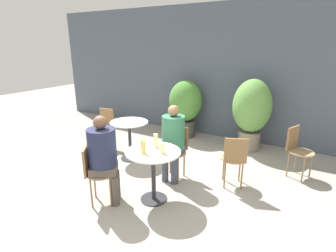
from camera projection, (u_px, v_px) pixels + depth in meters
ground_plane at (144, 203)px, 3.68m from camera, size 20.00×20.00×0.00m
storefront_wall at (225, 73)px, 5.89m from camera, size 10.00×0.06×3.00m
cafe_table_near at (153, 162)px, 3.59m from camera, size 0.76×0.76×0.75m
cafe_table_far at (129, 131)px, 4.93m from camera, size 0.71×0.71×0.75m
bistro_chair_0 at (176, 147)px, 4.30m from camera, size 0.39×0.40×0.84m
bistro_chair_1 at (94, 169)px, 3.54m from camera, size 0.45×0.44×0.84m
bistro_chair_2 at (105, 124)px, 5.49m from camera, size 0.39×0.40×0.84m
bistro_chair_3 at (234, 157)px, 3.93m from camera, size 0.42×0.44×0.84m
bistro_chair_4 at (297, 147)px, 4.31m from camera, size 0.44×0.42×0.84m
seated_person_0 at (173, 137)px, 4.11m from camera, size 0.36×0.38×1.24m
seated_person_1 at (104, 153)px, 3.49m from camera, size 0.48×0.47×1.26m
beer_glass_0 at (162, 148)px, 3.45m from camera, size 0.07×0.07×0.14m
beer_glass_1 at (156, 141)px, 3.64m from camera, size 0.06×0.06×0.20m
beer_glass_2 at (143, 147)px, 3.45m from camera, size 0.07×0.07×0.18m
potted_plant_0 at (186, 105)px, 6.12m from camera, size 0.77×0.77×1.34m
potted_plant_1 at (252, 110)px, 5.30m from camera, size 0.77×0.77×1.48m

